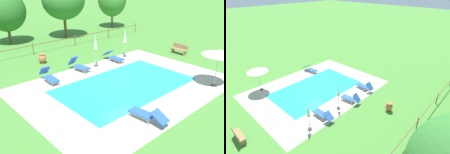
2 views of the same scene
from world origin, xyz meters
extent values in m
plane|color=#478433|center=(0.00, 0.00, 0.00)|extent=(160.00, 160.00, 0.00)
cube|color=#B2A893|center=(0.00, 0.00, 0.00)|extent=(13.01, 9.50, 0.01)
cube|color=#23A8C1|center=(0.00, 0.00, 0.01)|extent=(8.68, 5.17, 0.01)
cube|color=#C0B59F|center=(0.00, 2.70, 0.01)|extent=(9.16, 0.24, 0.01)
cube|color=#C0B59F|center=(0.00, -2.70, 0.01)|extent=(9.16, 0.24, 0.01)
cube|color=#C0B59F|center=(4.46, 0.00, 0.01)|extent=(0.24, 5.17, 0.01)
cube|color=#C0B59F|center=(-4.46, 0.00, 0.01)|extent=(0.24, 5.17, 0.01)
cube|color=#2856A8|center=(-0.63, 3.82, 0.32)|extent=(0.77, 1.37, 0.07)
cube|color=#2856A8|center=(-0.75, 4.73, 0.65)|extent=(0.67, 0.65, 0.70)
cube|color=silver|center=(-0.63, 3.82, 0.26)|extent=(0.73, 1.34, 0.04)
cylinder|color=silver|center=(-0.30, 3.31, 0.14)|extent=(0.04, 0.04, 0.28)
cylinder|color=silver|center=(-0.81, 3.24, 0.14)|extent=(0.04, 0.04, 0.28)
cylinder|color=silver|center=(-0.45, 4.41, 0.14)|extent=(0.04, 0.04, 0.28)
cylinder|color=silver|center=(-0.96, 4.34, 0.14)|extent=(0.04, 0.04, 0.28)
cube|color=#2856A8|center=(2.62, 3.59, 0.32)|extent=(0.61, 1.31, 0.07)
cube|color=#2856A8|center=(2.61, 4.59, 0.55)|extent=(0.61, 0.74, 0.53)
cube|color=silver|center=(2.62, 3.59, 0.26)|extent=(0.58, 1.28, 0.04)
cylinder|color=silver|center=(2.88, 3.04, 0.14)|extent=(0.04, 0.04, 0.28)
cylinder|color=silver|center=(2.37, 3.04, 0.14)|extent=(0.04, 0.04, 0.28)
cylinder|color=silver|center=(2.87, 4.15, 0.14)|extent=(0.04, 0.04, 0.28)
cylinder|color=silver|center=(2.36, 4.14, 0.14)|extent=(0.04, 0.04, 0.28)
cube|color=#2856A8|center=(-3.34, 3.44, 0.32)|extent=(0.69, 1.34, 0.07)
cube|color=#2856A8|center=(-3.27, 4.37, 0.62)|extent=(0.64, 0.66, 0.67)
cube|color=silver|center=(-3.34, 3.44, 0.26)|extent=(0.66, 1.31, 0.04)
cylinder|color=silver|center=(-3.12, 2.87, 0.14)|extent=(0.04, 0.04, 0.28)
cylinder|color=silver|center=(-3.63, 2.91, 0.14)|extent=(0.04, 0.04, 0.28)
cylinder|color=silver|center=(-3.04, 3.97, 0.14)|extent=(0.04, 0.04, 0.28)
cylinder|color=silver|center=(-3.55, 4.01, 0.14)|extent=(0.04, 0.04, 0.28)
cube|color=#2856A8|center=(-2.25, -3.31, 0.32)|extent=(0.70, 1.34, 0.07)
cube|color=#2856A8|center=(-2.17, -4.33, 0.52)|extent=(0.66, 0.81, 0.47)
cube|color=silver|center=(-2.25, -3.31, 0.26)|extent=(0.67, 1.32, 0.04)
cylinder|color=silver|center=(-2.55, -2.78, 0.14)|extent=(0.04, 0.04, 0.28)
cylinder|color=silver|center=(-2.04, -2.74, 0.14)|extent=(0.04, 0.04, 0.28)
cylinder|color=silver|center=(-2.46, -3.88, 0.14)|extent=(0.04, 0.04, 0.28)
cylinder|color=silver|center=(-1.95, -3.84, 0.14)|extent=(0.04, 0.04, 0.28)
cylinder|color=#383838|center=(3.99, -3.91, 0.04)|extent=(0.36, 0.36, 0.08)
cylinder|color=#B2B5B7|center=(3.99, -3.91, 1.18)|extent=(0.04, 0.04, 2.36)
cone|color=white|center=(3.99, -3.91, 2.22)|extent=(2.02, 2.02, 0.32)
sphere|color=white|center=(3.99, -3.91, 2.39)|extent=(0.06, 0.06, 0.06)
cylinder|color=#383838|center=(4.17, 4.16, 0.04)|extent=(0.32, 0.32, 0.08)
cylinder|color=#B2B5B7|center=(4.17, 4.16, 0.64)|extent=(0.04, 0.04, 1.27)
cone|color=white|center=(4.17, 4.16, 1.78)|extent=(0.28, 0.28, 1.02)
sphere|color=white|center=(4.17, 4.16, 2.31)|extent=(0.05, 0.05, 0.05)
cylinder|color=#383838|center=(0.85, 3.98, 0.04)|extent=(0.32, 0.32, 0.08)
cylinder|color=#B2B5B7|center=(0.85, 3.98, 0.67)|extent=(0.04, 0.04, 1.34)
cone|color=white|center=(0.85, 3.98, 1.90)|extent=(0.25, 0.25, 1.12)
sphere|color=white|center=(0.85, 3.98, 2.48)|extent=(0.05, 0.05, 0.05)
cube|color=#937047|center=(8.12, 1.40, 0.44)|extent=(0.51, 1.52, 0.06)
cube|color=#937047|center=(8.32, 1.39, 0.67)|extent=(0.12, 1.50, 0.40)
cube|color=#937047|center=(8.09, 0.76, 0.21)|extent=(0.40, 0.08, 0.41)
cube|color=#937047|center=(8.15, 2.03, 0.21)|extent=(0.40, 0.08, 0.41)
cylinder|color=#B7663D|center=(-1.88, 7.31, 0.04)|extent=(0.33, 0.33, 0.08)
ellipsoid|color=#B7663D|center=(-1.88, 7.31, 0.42)|extent=(0.60, 0.60, 0.68)
cylinder|color=#B7663D|center=(-1.88, 7.31, 0.76)|extent=(0.45, 0.45, 0.06)
cylinder|color=brown|center=(-1.35, 9.92, 0.53)|extent=(0.08, 0.08, 1.05)
cylinder|color=brown|center=(3.05, 9.92, 0.53)|extent=(0.08, 0.08, 1.05)
cylinder|color=brown|center=(7.45, 9.92, 0.53)|extent=(0.08, 0.08, 1.05)
cylinder|color=brown|center=(11.85, 9.92, 0.53)|extent=(0.08, 0.08, 1.05)
cube|color=brown|center=(0.85, 9.92, 0.85)|extent=(22.00, 0.05, 0.05)
cylinder|color=brown|center=(-1.34, 14.91, 0.87)|extent=(0.27, 0.27, 1.75)
ellipsoid|color=#286623|center=(-1.34, 14.91, 3.21)|extent=(3.79, 3.79, 3.92)
cylinder|color=brown|center=(4.24, 13.38, 1.23)|extent=(0.31, 0.31, 2.47)
ellipsoid|color=#33752D|center=(4.24, 13.38, 4.02)|extent=(4.51, 4.51, 4.14)
cylinder|color=brown|center=(11.65, 13.84, 0.98)|extent=(0.25, 0.25, 1.97)
camera|label=1|loc=(-10.42, -9.99, 6.62)|focal=39.75mm
camera|label=2|loc=(10.08, 12.64, 9.69)|focal=28.83mm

